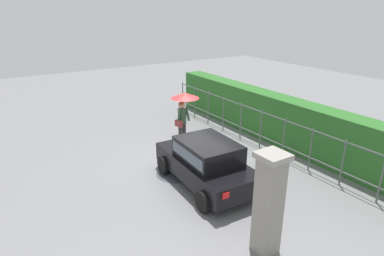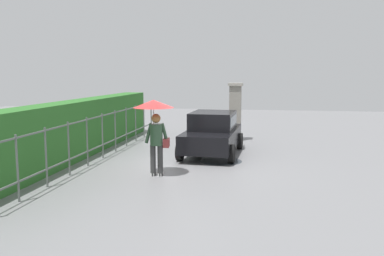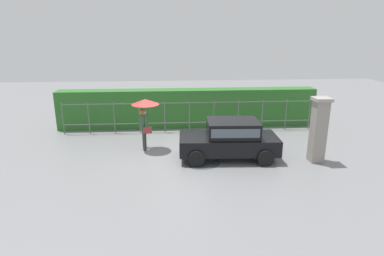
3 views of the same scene
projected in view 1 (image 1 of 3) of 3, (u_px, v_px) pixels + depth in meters
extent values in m
plane|color=slate|center=(190.00, 159.00, 11.98)|extent=(40.00, 40.00, 0.00)
cube|color=black|center=(205.00, 167.00, 10.11)|extent=(3.77, 1.81, 0.60)
cube|color=black|center=(208.00, 151.00, 9.78)|extent=(1.96, 1.53, 0.60)
cube|color=#4C5B66|center=(208.00, 150.00, 9.78)|extent=(1.81, 1.54, 0.33)
cylinder|color=black|center=(163.00, 165.00, 10.83)|extent=(0.61, 0.21, 0.60)
cylinder|color=black|center=(206.00, 155.00, 11.62)|extent=(0.61, 0.21, 0.60)
cylinder|color=black|center=(203.00, 202.00, 8.80)|extent=(0.61, 0.21, 0.60)
cylinder|color=black|center=(252.00, 186.00, 9.58)|extent=(0.61, 0.21, 0.60)
cube|color=red|center=(226.00, 195.00, 8.29)|extent=(0.07, 0.20, 0.16)
cube|color=red|center=(259.00, 184.00, 8.80)|extent=(0.07, 0.20, 0.16)
cylinder|color=#333333|center=(184.00, 132.00, 13.37)|extent=(0.15, 0.15, 0.86)
cylinder|color=#333333|center=(180.00, 133.00, 13.25)|extent=(0.15, 0.15, 0.86)
cube|color=white|center=(185.00, 141.00, 13.46)|extent=(0.26, 0.10, 0.08)
cube|color=white|center=(181.00, 142.00, 13.34)|extent=(0.26, 0.10, 0.08)
cylinder|color=#2D4C33|center=(182.00, 116.00, 13.06)|extent=(0.34, 0.34, 0.58)
sphere|color=#DBAD89|center=(182.00, 105.00, 12.91)|extent=(0.22, 0.22, 0.22)
sphere|color=olive|center=(181.00, 105.00, 12.92)|extent=(0.25, 0.25, 0.25)
cylinder|color=#2D4C33|center=(188.00, 114.00, 13.12)|extent=(0.12, 0.24, 0.56)
cylinder|color=#2D4C33|center=(179.00, 117.00, 12.86)|extent=(0.12, 0.24, 0.56)
cylinder|color=#B2B2B7|center=(185.00, 108.00, 12.92)|extent=(0.02, 0.02, 0.77)
cone|color=red|center=(185.00, 95.00, 12.75)|extent=(1.11, 1.11, 0.22)
cube|color=maroon|center=(179.00, 124.00, 12.90)|extent=(0.36, 0.20, 0.24)
cube|color=gray|center=(268.00, 207.00, 7.08)|extent=(0.48, 0.48, 2.30)
cube|color=#9E998E|center=(273.00, 156.00, 6.66)|extent=(0.60, 0.60, 0.12)
cylinder|color=#59605B|center=(183.00, 96.00, 17.52)|extent=(0.05, 0.05, 1.50)
cylinder|color=#59605B|center=(195.00, 101.00, 16.58)|extent=(0.05, 0.05, 1.50)
cylinder|color=#59605B|center=(208.00, 107.00, 15.64)|extent=(0.05, 0.05, 1.50)
cylinder|color=#59605B|center=(223.00, 113.00, 14.70)|extent=(0.05, 0.05, 1.50)
cylinder|color=#59605B|center=(241.00, 120.00, 13.76)|extent=(0.05, 0.05, 1.50)
cylinder|color=#59605B|center=(261.00, 129.00, 12.82)|extent=(0.05, 0.05, 1.50)
cylinder|color=#59605B|center=(284.00, 138.00, 11.88)|extent=(0.05, 0.05, 1.50)
cylinder|color=#59605B|center=(311.00, 149.00, 10.94)|extent=(0.05, 0.05, 1.50)
cylinder|color=#59605B|center=(343.00, 163.00, 10.00)|extent=(0.05, 0.05, 1.50)
cylinder|color=#59605B|center=(381.00, 179.00, 9.06)|extent=(0.05, 0.05, 1.50)
cube|color=#59605B|center=(262.00, 112.00, 12.59)|extent=(11.87, 0.03, 0.04)
cube|color=#59605B|center=(260.00, 136.00, 12.92)|extent=(11.87, 0.03, 0.04)
cube|color=#2D6B28|center=(279.00, 119.00, 13.24)|extent=(12.87, 0.90, 1.90)
cylinder|color=#4C545B|center=(177.00, 173.00, 10.93)|extent=(1.37, 1.37, 0.00)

